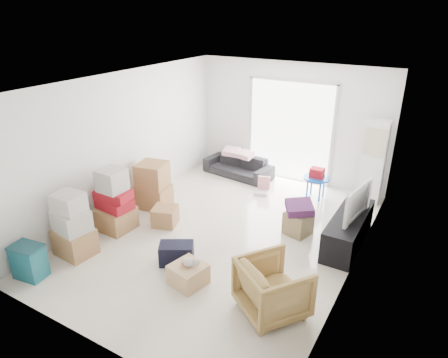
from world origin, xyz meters
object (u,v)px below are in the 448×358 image
ac_tower (373,162)px  armchair (273,285)px  wood_crate (188,274)px  storage_bins (29,261)px  kids_table (317,177)px  television (351,212)px  sofa (238,163)px  ottoman (298,223)px  tv_console (348,230)px

ac_tower → armchair: size_ratio=2.09×
wood_crate → ac_tower: bearing=67.7°
storage_bins → kids_table: 5.59m
ac_tower → wood_crate: 4.53m
wood_crate → armchair: bearing=3.8°
ac_tower → television: size_ratio=1.78×
ac_tower → sofa: size_ratio=1.04×
television → wood_crate: television is taller
ac_tower → storage_bins: bearing=-126.5°
television → ottoman: television is taller
storage_bins → ottoman: 4.44m
armchair → ottoman: size_ratio=2.01×
television → sofa: bearing=70.0°
kids_table → wood_crate: 3.82m
ac_tower → ottoman: ac_tower is taller
ac_tower → armchair: (-0.39, -4.05, -0.46)m
tv_console → ottoman: tv_console is taller
tv_console → television: television is taller
kids_table → armchair: bearing=-80.3°
tv_console → sofa: (-3.07, 1.72, 0.06)m
ottoman → armchair: bearing=-78.6°
armchair → storage_bins: size_ratio=1.54×
television → sofa: 3.53m
ac_tower → storage_bins: (-3.85, -5.20, -0.60)m
armchair → kids_table: 3.71m
television → kids_table: bearing=45.0°
storage_bins → ottoman: bearing=46.8°
television → ottoman: (-0.86, -0.10, -0.41)m
ottoman → storage_bins: bearing=-133.2°
ac_tower → wood_crate: (-1.70, -4.14, -0.72)m
ac_tower → tv_console: ac_tower is taller
television → armchair: bearing=177.8°
ottoman → kids_table: 1.62m
ac_tower → television: bearing=-88.5°
ottoman → sofa: bearing=140.5°
tv_console → ac_tower: bearing=91.5°
sofa → kids_table: (2.00, -0.24, 0.15)m
storage_bins → kids_table: (2.84, 4.82, 0.21)m
ottoman → wood_crate: size_ratio=0.89×
ac_tower → sofa: ac_tower is taller
ac_tower → kids_table: (-1.01, -0.39, -0.39)m
wood_crate → tv_console: bearing=52.4°
tv_console → armchair: armchair is taller
ottoman → television: bearing=6.9°
ac_tower → ottoman: 2.23m
television → ac_tower: bearing=10.8°
storage_bins → sofa: bearing=80.6°
armchair → television: bearing=-66.0°
wood_crate → storage_bins: bearing=-153.6°
armchair → kids_table: bearing=-45.0°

